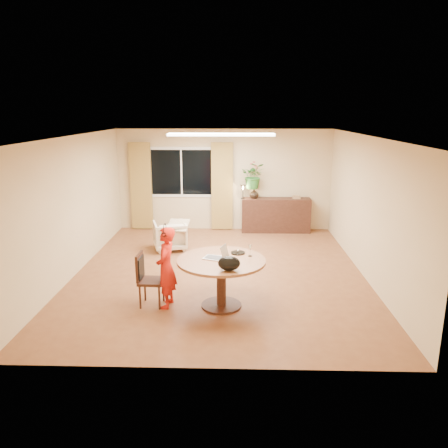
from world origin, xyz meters
name	(u,v)px	position (x,y,z in m)	size (l,w,h in m)	color
floor	(219,272)	(0.00, 0.00, 0.00)	(6.50, 6.50, 0.00)	brown
ceiling	(219,136)	(0.00, 0.00, 2.60)	(6.50, 6.50, 0.00)	white
wall_back	(224,180)	(0.00, 3.25, 1.30)	(5.50, 5.50, 0.00)	tan
wall_left	(73,206)	(-2.75, 0.00, 1.30)	(6.50, 6.50, 0.00)	tan
wall_right	(368,208)	(2.75, 0.00, 1.30)	(6.50, 6.50, 0.00)	tan
window	(181,172)	(-1.10, 3.23, 1.50)	(1.70, 0.03, 1.30)	white
curtain_left	(141,186)	(-2.15, 3.15, 1.15)	(0.55, 0.08, 2.25)	olive
curtain_right	(222,187)	(-0.05, 3.15, 1.15)	(0.55, 0.08, 2.25)	olive
ceiling_panel	(221,135)	(0.00, 1.20, 2.57)	(2.20, 0.35, 0.05)	white
dining_table	(221,270)	(0.10, -1.50, 0.62)	(1.40, 1.40, 0.79)	brown
dining_chair	(151,280)	(-1.02, -1.48, 0.43)	(0.42, 0.38, 0.87)	black
child	(166,268)	(-0.77, -1.51, 0.65)	(0.31, 0.48, 1.31)	red
laptop	(215,251)	(-0.01, -1.46, 0.91)	(0.36, 0.24, 0.24)	#B7B7BC
tumbler	(224,251)	(0.14, -1.23, 0.85)	(0.08, 0.08, 0.12)	white
wine_glass	(250,250)	(0.55, -1.33, 0.89)	(0.07, 0.07, 0.19)	white
pot_lid	(238,252)	(0.36, -1.19, 0.81)	(0.23, 0.23, 0.04)	white
handbag	(229,263)	(0.23, -1.98, 0.90)	(0.33, 0.19, 0.22)	black
armchair	(170,236)	(-1.17, 1.43, 0.32)	(0.69, 0.71, 0.64)	beige
throw	(178,222)	(-0.96, 1.36, 0.66)	(0.45, 0.55, 0.03)	beige
sideboard	(276,215)	(1.34, 3.01, 0.44)	(1.74, 0.43, 0.87)	black
vase	(254,194)	(0.77, 3.01, 1.00)	(0.24, 0.24, 0.25)	black
bouquet	(254,176)	(0.75, 3.01, 1.45)	(0.59, 0.51, 0.66)	#316726
book_stack	(296,197)	(1.85, 3.01, 0.91)	(0.20, 0.15, 0.08)	brown
desk_lamp	(243,192)	(0.49, 2.96, 1.06)	(0.15, 0.15, 0.37)	black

